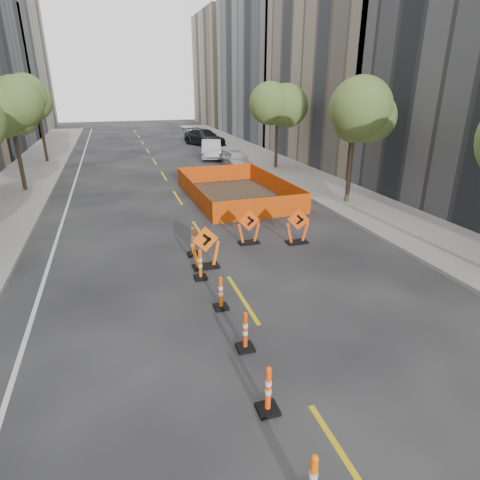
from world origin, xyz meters
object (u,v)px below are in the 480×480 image
object	(u,v)px
chevron_sign_right	(298,226)
parked_car_far	(204,137)
channelizer_6	(193,241)
channelizer_2	(268,389)
chevron_sign_center	(249,227)
channelizer_4	(221,293)
channelizer_3	(245,331)
channelizer_5	(200,264)
chevron_sign_left	(205,247)
parked_car_mid	(211,149)
parked_car_near	(236,159)

from	to	relation	value
chevron_sign_right	parked_car_far	size ratio (longest dim) A/B	0.26
channelizer_6	chevron_sign_right	bearing A→B (deg)	-0.42
channelizer_2	chevron_sign_center	bearing A→B (deg)	73.78
channelizer_6	channelizer_4	bearing A→B (deg)	-90.11
channelizer_3	channelizer_5	xyz separation A→B (m)	(-0.22, 4.00, 0.01)
chevron_sign_center	parked_car_far	distance (m)	28.27
channelizer_6	chevron_sign_left	size ratio (longest dim) A/B	0.73
chevron_sign_right	parked_car_mid	world-z (taller)	parked_car_mid
channelizer_2	channelizer_6	distance (m)	8.00
channelizer_4	channelizer_3	bearing A→B (deg)	-87.99
channelizer_6	chevron_sign_left	world-z (taller)	chevron_sign_left
channelizer_2	channelizer_3	distance (m)	2.01
parked_car_far	chevron_sign_left	bearing A→B (deg)	-123.87
channelizer_5	chevron_sign_right	bearing A→B (deg)	24.27
chevron_sign_left	chevron_sign_center	distance (m)	2.76
channelizer_3	chevron_sign_left	xyz separation A→B (m)	(0.13, 4.80, 0.25)
channelizer_3	chevron_sign_right	world-z (taller)	chevron_sign_right
parked_car_mid	parked_car_near	bearing A→B (deg)	-67.83
chevron_sign_left	parked_car_far	xyz separation A→B (m)	(6.61, 29.64, 0.05)
channelizer_6	chevron_sign_center	xyz separation A→B (m)	(2.35, 0.52, 0.14)
parked_car_near	parked_car_mid	world-z (taller)	parked_car_mid
channelizer_5	chevron_sign_center	bearing A→B (deg)	45.13
channelizer_5	parked_car_mid	size ratio (longest dim) A/B	0.23
chevron_sign_right	parked_car_mid	xyz separation A→B (m)	(1.46, 20.55, 0.05)
chevron_sign_left	channelizer_3	bearing A→B (deg)	-96.08
parked_car_mid	parked_car_far	bearing A→B (deg)	95.05
channelizer_4	channelizer_2	bearing A→B (deg)	-91.77
parked_car_mid	channelizer_6	bearing A→B (deg)	-92.13
channelizer_5	parked_car_far	xyz separation A→B (m)	(6.97, 30.44, 0.29)
chevron_sign_left	parked_car_far	bearing A→B (deg)	72.91
chevron_sign_center	parked_car_near	size ratio (longest dim) A/B	0.35
parked_car_mid	chevron_sign_center	bearing A→B (deg)	-86.11
channelizer_5	channelizer_6	distance (m)	2.01
channelizer_4	channelizer_6	distance (m)	4.00
channelizer_2	channelizer_5	bearing A→B (deg)	90.29
chevron_sign_left	chevron_sign_right	size ratio (longest dim) A/B	1.06
parked_car_mid	parked_car_far	xyz separation A→B (m)	(1.15, 7.92, 0.05)
channelizer_4	chevron_sign_center	xyz separation A→B (m)	(2.36, 4.52, 0.19)
channelizer_4	chevron_sign_left	size ratio (longest dim) A/B	0.66
channelizer_3	chevron_sign_center	world-z (taller)	chevron_sign_center
channelizer_6	parked_car_near	bearing A→B (deg)	67.64
channelizer_5	channelizer_6	bearing A→B (deg)	85.38
channelizer_3	channelizer_4	bearing A→B (deg)	92.01
channelizer_4	chevron_sign_right	bearing A→B (deg)	43.29
chevron_sign_right	parked_car_mid	distance (m)	20.60
channelizer_3	parked_car_near	xyz separation A→B (m)	(6.36, 21.63, 0.16)
channelizer_2	parked_car_near	xyz separation A→B (m)	(6.56, 23.63, 0.15)
parked_car_near	chevron_sign_left	bearing A→B (deg)	-109.95
channelizer_3	channelizer_6	distance (m)	6.00
chevron_sign_left	parked_car_near	distance (m)	17.94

